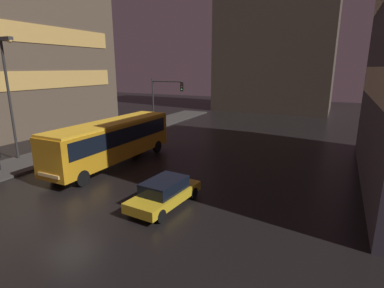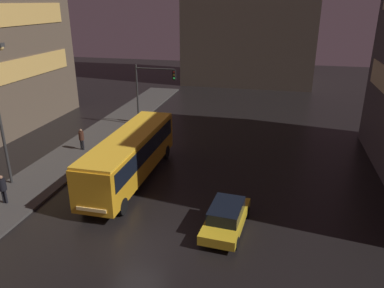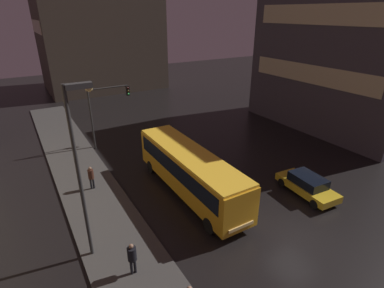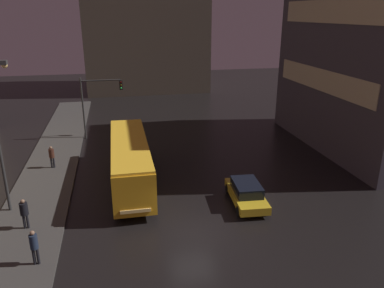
{
  "view_description": "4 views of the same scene",
  "coord_description": "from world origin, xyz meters",
  "px_view_note": "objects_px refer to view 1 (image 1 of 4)",
  "views": [
    {
      "loc": [
        11.61,
        -9.66,
        7.02
      ],
      "look_at": [
        2.08,
        9.87,
        1.45
      ],
      "focal_mm": 28.0,
      "sensor_mm": 36.0,
      "label": 1
    },
    {
      "loc": [
        6.15,
        -14.26,
        11.32
      ],
      "look_at": [
        0.83,
        8.46,
        2.37
      ],
      "focal_mm": 35.0,
      "sensor_mm": 36.0,
      "label": 2
    },
    {
      "loc": [
        -12.16,
        -8.62,
        11.82
      ],
      "look_at": [
        -1.11,
        9.76,
        2.33
      ],
      "focal_mm": 28.0,
      "sensor_mm": 36.0,
      "label": 3
    },
    {
      "loc": [
        -3.69,
        -17.52,
        11.52
      ],
      "look_at": [
        1.77,
        8.67,
        2.09
      ],
      "focal_mm": 35.0,
      "sensor_mm": 36.0,
      "label": 4
    }
  ],
  "objects_px": {
    "car_taxi": "(165,192)",
    "traffic_light_main": "(164,96)",
    "street_lamp_sidewalk": "(9,82)",
    "bus_near": "(112,138)",
    "pedestrian_far": "(93,132)"
  },
  "relations": [
    {
      "from": "bus_near",
      "to": "car_taxi",
      "type": "xyz_separation_m",
      "value": [
        7.01,
        -4.31,
        -1.25
      ]
    },
    {
      "from": "traffic_light_main",
      "to": "pedestrian_far",
      "type": "bearing_deg",
      "value": -115.39
    },
    {
      "from": "pedestrian_far",
      "to": "traffic_light_main",
      "type": "height_order",
      "value": "traffic_light_main"
    },
    {
      "from": "pedestrian_far",
      "to": "traffic_light_main",
      "type": "distance_m",
      "value": 8.5
    },
    {
      "from": "traffic_light_main",
      "to": "car_taxi",
      "type": "bearing_deg",
      "value": -58.83
    },
    {
      "from": "traffic_light_main",
      "to": "street_lamp_sidewalk",
      "type": "distance_m",
      "value": 14.61
    },
    {
      "from": "car_taxi",
      "to": "traffic_light_main",
      "type": "distance_m",
      "value": 18.41
    },
    {
      "from": "car_taxi",
      "to": "pedestrian_far",
      "type": "xyz_separation_m",
      "value": [
        -12.81,
        8.26,
        0.45
      ]
    },
    {
      "from": "pedestrian_far",
      "to": "traffic_light_main",
      "type": "bearing_deg",
      "value": -135.44
    },
    {
      "from": "street_lamp_sidewalk",
      "to": "bus_near",
      "type": "bearing_deg",
      "value": 18.69
    },
    {
      "from": "traffic_light_main",
      "to": "street_lamp_sidewalk",
      "type": "bearing_deg",
      "value": -109.63
    },
    {
      "from": "car_taxi",
      "to": "traffic_light_main",
      "type": "height_order",
      "value": "traffic_light_main"
    },
    {
      "from": "car_taxi",
      "to": "street_lamp_sidewalk",
      "type": "height_order",
      "value": "street_lamp_sidewalk"
    },
    {
      "from": "car_taxi",
      "to": "pedestrian_far",
      "type": "relative_size",
      "value": 2.63
    },
    {
      "from": "bus_near",
      "to": "traffic_light_main",
      "type": "xyz_separation_m",
      "value": [
        -2.36,
        11.19,
        2.05
      ]
    }
  ]
}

